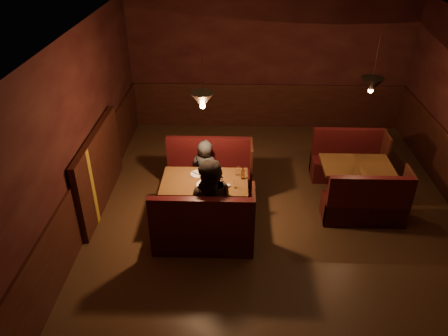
{
  "coord_description": "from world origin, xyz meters",
  "views": [
    {
      "loc": [
        -0.68,
        -5.68,
        4.37
      ],
      "look_at": [
        -0.86,
        -0.01,
        0.95
      ],
      "focal_mm": 35.0,
      "sensor_mm": 36.0,
      "label": 1
    }
  ],
  "objects_px": {
    "main_table": "(206,189)",
    "second_bench_near": "(365,207)",
    "diner_b": "(213,194)",
    "main_bench_far": "(210,176)",
    "main_bench_near": "(204,232)",
    "second_bench_far": "(347,162)",
    "second_table": "(356,173)",
    "diner_a": "(205,160)"
  },
  "relations": [
    {
      "from": "main_table",
      "to": "main_bench_near",
      "type": "xyz_separation_m",
      "value": [
        0.01,
        -0.76,
        -0.23
      ]
    },
    {
      "from": "main_bench_near",
      "to": "diner_a",
      "type": "height_order",
      "value": "diner_a"
    },
    {
      "from": "main_table",
      "to": "second_bench_near",
      "type": "xyz_separation_m",
      "value": [
        2.52,
        -0.02,
        -0.26
      ]
    },
    {
      "from": "second_table",
      "to": "diner_a",
      "type": "xyz_separation_m",
      "value": [
        -2.54,
        -0.02,
        0.23
      ]
    },
    {
      "from": "main_bench_far",
      "to": "second_table",
      "type": "relative_size",
      "value": 1.26
    },
    {
      "from": "main_bench_far",
      "to": "diner_a",
      "type": "xyz_separation_m",
      "value": [
        -0.06,
        -0.11,
        0.4
      ]
    },
    {
      "from": "main_bench_near",
      "to": "second_bench_far",
      "type": "xyz_separation_m",
      "value": [
        2.51,
        2.13,
        -0.03
      ]
    },
    {
      "from": "main_table",
      "to": "diner_a",
      "type": "height_order",
      "value": "diner_a"
    },
    {
      "from": "main_table",
      "to": "second_bench_near",
      "type": "distance_m",
      "value": 2.53
    },
    {
      "from": "main_bench_far",
      "to": "main_bench_near",
      "type": "xyz_separation_m",
      "value": [
        0.0,
        -1.52,
        0.0
      ]
    },
    {
      "from": "second_bench_far",
      "to": "second_bench_near",
      "type": "height_order",
      "value": "same"
    },
    {
      "from": "second_table",
      "to": "diner_b",
      "type": "xyz_separation_m",
      "value": [
        -2.34,
        -1.23,
        0.37
      ]
    },
    {
      "from": "second_table",
      "to": "diner_a",
      "type": "relative_size",
      "value": 0.81
    },
    {
      "from": "main_bench_far",
      "to": "second_bench_far",
      "type": "height_order",
      "value": "main_bench_far"
    },
    {
      "from": "main_table",
      "to": "diner_a",
      "type": "distance_m",
      "value": 0.67
    },
    {
      "from": "second_bench_far",
      "to": "diner_b",
      "type": "xyz_separation_m",
      "value": [
        -2.37,
        -1.92,
        0.56
      ]
    },
    {
      "from": "main_table",
      "to": "second_bench_far",
      "type": "height_order",
      "value": "main_table"
    },
    {
      "from": "second_bench_far",
      "to": "main_bench_far",
      "type": "bearing_deg",
      "value": -166.35
    },
    {
      "from": "second_table",
      "to": "diner_b",
      "type": "relative_size",
      "value": 0.68
    },
    {
      "from": "main_bench_far",
      "to": "diner_a",
      "type": "height_order",
      "value": "diner_a"
    },
    {
      "from": "second_bench_far",
      "to": "main_bench_near",
      "type": "bearing_deg",
      "value": -139.69
    },
    {
      "from": "main_table",
      "to": "diner_b",
      "type": "distance_m",
      "value": 0.65
    },
    {
      "from": "second_table",
      "to": "main_bench_near",
      "type": "bearing_deg",
      "value": -150.01
    },
    {
      "from": "second_bench_near",
      "to": "second_table",
      "type": "bearing_deg",
      "value": 92.2
    },
    {
      "from": "main_bench_near",
      "to": "diner_b",
      "type": "distance_m",
      "value": 0.59
    },
    {
      "from": "diner_a",
      "to": "diner_b",
      "type": "relative_size",
      "value": 0.84
    },
    {
      "from": "main_bench_far",
      "to": "main_bench_near",
      "type": "relative_size",
      "value": 1.0
    },
    {
      "from": "main_bench_far",
      "to": "second_table",
      "type": "distance_m",
      "value": 2.49
    },
    {
      "from": "main_bench_far",
      "to": "second_bench_near",
      "type": "distance_m",
      "value": 2.62
    },
    {
      "from": "main_bench_near",
      "to": "main_bench_far",
      "type": "bearing_deg",
      "value": 90.0
    },
    {
      "from": "second_table",
      "to": "diner_a",
      "type": "distance_m",
      "value": 2.55
    },
    {
      "from": "main_bench_far",
      "to": "diner_b",
      "type": "xyz_separation_m",
      "value": [
        0.14,
        -1.31,
        0.54
      ]
    },
    {
      "from": "main_table",
      "to": "diner_b",
      "type": "relative_size",
      "value": 0.78
    },
    {
      "from": "main_bench_far",
      "to": "main_table",
      "type": "bearing_deg",
      "value": -91.13
    },
    {
      "from": "diner_b",
      "to": "main_bench_far",
      "type": "bearing_deg",
      "value": 103.68
    },
    {
      "from": "main_table",
      "to": "diner_b",
      "type": "xyz_separation_m",
      "value": [
        0.15,
        -0.55,
        0.3
      ]
    },
    {
      "from": "main_table",
      "to": "second_bench_far",
      "type": "distance_m",
      "value": 2.88
    },
    {
      "from": "main_bench_far",
      "to": "second_bench_near",
      "type": "bearing_deg",
      "value": -17.32
    },
    {
      "from": "main_table",
      "to": "second_bench_near",
      "type": "height_order",
      "value": "main_table"
    },
    {
      "from": "main_table",
      "to": "second_bench_near",
      "type": "relative_size",
      "value": 1.04
    },
    {
      "from": "main_bench_far",
      "to": "diner_a",
      "type": "distance_m",
      "value": 0.42
    },
    {
      "from": "main_bench_far",
      "to": "main_bench_near",
      "type": "distance_m",
      "value": 1.52
    }
  ]
}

